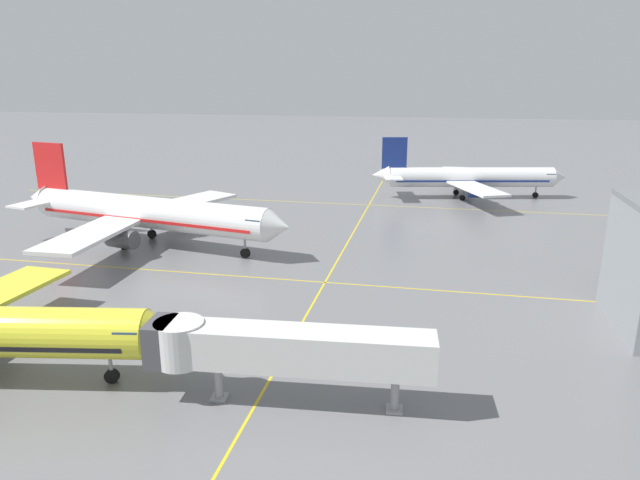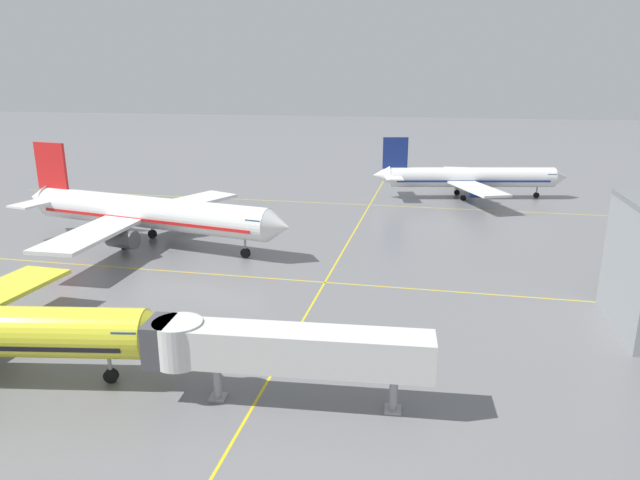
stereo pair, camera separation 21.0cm
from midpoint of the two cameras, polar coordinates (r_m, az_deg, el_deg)
name	(u,v)px [view 2 (the right image)]	position (r m, az deg, el deg)	size (l,w,h in m)	color
airliner_second_row	(146,213)	(77.26, -16.93, 2.64)	(40.74, 34.67, 12.71)	white
airliner_third_row	(469,178)	(107.00, 14.71, 6.06)	(35.08, 29.80, 10.96)	white
taxiway_markings	(325,282)	(61.47, 0.59, -4.26)	(134.02, 129.38, 0.01)	yellow
jet_bridge	(267,348)	(38.48, -5.16, -10.70)	(19.32, 4.35, 5.58)	silver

